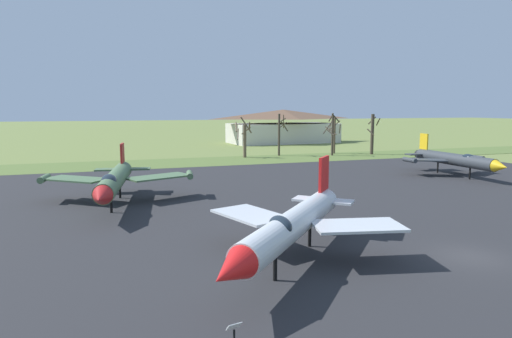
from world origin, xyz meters
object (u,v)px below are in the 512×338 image
jet_fighter_front_left (115,180)px  jet_fighter_front_right (292,224)px  info_placard_front_right (234,332)px  visitor_building (283,127)px  jet_fighter_rear_center (455,159)px

jet_fighter_front_left → jet_fighter_front_right: (8.51, -18.53, -0.04)m
info_placard_front_right → visitor_building: size_ratio=0.04×
jet_fighter_front_right → jet_fighter_rear_center: jet_fighter_front_right is taller
info_placard_front_right → visitor_building: 95.50m
jet_fighter_front_right → visitor_building: bearing=67.6°
jet_fighter_front_left → jet_fighter_front_right: bearing=-65.3°
visitor_building → jet_fighter_front_left: bearing=-123.9°
jet_fighter_front_left → jet_fighter_front_right: 20.39m
jet_fighter_front_right → info_placard_front_right: jet_fighter_front_right is taller
jet_fighter_front_right → jet_fighter_rear_center: (31.89, 22.42, -0.10)m
jet_fighter_front_left → jet_fighter_rear_center: size_ratio=1.08×
info_placard_front_right → visitor_building: bearing=66.3°
jet_fighter_front_right → jet_fighter_rear_center: bearing=35.1°
info_placard_front_right → jet_fighter_rear_center: size_ratio=0.07×
jet_fighter_front_right → visitor_building: 86.75m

